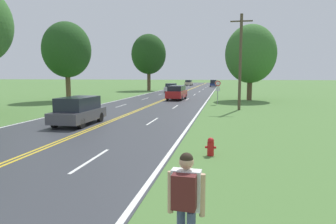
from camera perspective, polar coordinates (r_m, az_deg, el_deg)
name	(u,v)px	position (r m, az deg, el deg)	size (l,w,h in m)	color
hitchhiker_person	(186,196)	(4.80, 3.39, -15.74)	(0.60, 0.44, 1.75)	#475175
fire_hydrant	(211,146)	(11.13, 8.12, -6.51)	(0.41, 0.25, 0.67)	red
traffic_sign	(218,86)	(30.63, 9.46, 4.84)	(0.60, 0.10, 2.43)	gray
utility_pole_midground	(240,61)	(26.10, 13.62, 9.45)	(1.80, 0.24, 7.97)	brown
tree_behind_sign	(67,50)	(36.81, -18.73, 11.13)	(5.48, 5.48, 8.99)	brown
tree_right_cluster	(149,54)	(58.57, -3.70, 10.91)	(6.62, 6.62, 10.78)	brown
tree_far_back	(251,54)	(36.83, 15.46, 10.60)	(5.88, 5.88, 8.81)	brown
car_dark_grey_van_nearest	(78,110)	(18.54, -16.69, 0.30)	(1.83, 4.08, 1.66)	black
car_red_van_approaching	(177,92)	(36.01, 1.68, 3.76)	(1.99, 4.70, 1.70)	black
car_silver_sedan_mid_near	(171,88)	(51.91, 0.62, 4.64)	(1.78, 4.41, 1.55)	black
car_dark_blue_van_mid_far	(213,83)	(78.63, 8.62, 5.45)	(1.90, 4.45, 1.78)	black
car_champagne_suv_receding	(189,83)	(86.34, 3.98, 5.60)	(1.97, 4.20, 1.60)	black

